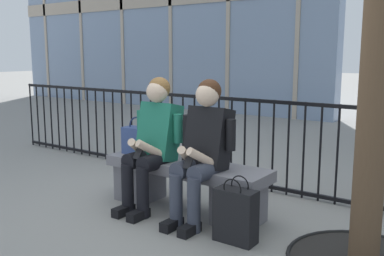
% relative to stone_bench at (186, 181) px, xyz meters
% --- Properties ---
extents(ground_plane, '(60.00, 60.00, 0.00)m').
position_rel_stone_bench_xyz_m(ground_plane, '(0.00, 0.00, -0.27)').
color(ground_plane, gray).
extents(stone_bench, '(1.60, 0.44, 0.45)m').
position_rel_stone_bench_xyz_m(stone_bench, '(0.00, 0.00, 0.00)').
color(stone_bench, slate).
rests_on(stone_bench, ground).
extents(seated_person_with_phone, '(0.52, 0.66, 1.21)m').
position_rel_stone_bench_xyz_m(seated_person_with_phone, '(-0.27, -0.13, 0.38)').
color(seated_person_with_phone, black).
rests_on(seated_person_with_phone, ground).
extents(seated_person_companion, '(0.52, 0.66, 1.21)m').
position_rel_stone_bench_xyz_m(seated_person_companion, '(0.27, -0.13, 0.38)').
color(seated_person_companion, '#383D4C').
rests_on(seated_person_companion, ground).
extents(handbag_on_bench, '(0.29, 0.15, 0.37)m').
position_rel_stone_bench_xyz_m(handbag_on_bench, '(-0.58, -0.01, 0.32)').
color(handbag_on_bench, '#33477F').
rests_on(handbag_on_bench, stone_bench).
extents(shopping_bag, '(0.32, 0.16, 0.51)m').
position_rel_stone_bench_xyz_m(shopping_bag, '(0.73, -0.35, -0.06)').
color(shopping_bag, black).
rests_on(shopping_bag, ground).
extents(plaza_railing, '(7.43, 0.04, 0.96)m').
position_rel_stone_bench_xyz_m(plaza_railing, '(-0.00, 0.95, 0.22)').
color(plaza_railing, black).
rests_on(plaza_railing, ground).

